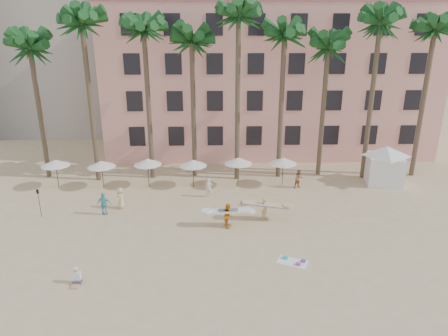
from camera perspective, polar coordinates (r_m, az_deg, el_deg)
ground at (r=24.80m, az=-3.37°, el=-13.43°), size 120.00×120.00×0.00m
pink_hotel at (r=47.59m, az=6.08°, el=12.61°), size 35.00×14.00×16.00m
palm_row at (r=35.89m, az=-2.18°, el=18.54°), size 44.40×5.40×16.30m
umbrella_row at (r=35.37m, az=-7.69°, el=0.84°), size 22.50×2.70×2.73m
cabana at (r=38.92m, az=22.01°, el=0.88°), size 5.26×5.26×3.50m
beach_towel at (r=25.22m, az=9.88°, el=-13.02°), size 2.05×1.66×0.14m
carrier_yellow at (r=29.60m, az=5.87°, el=-5.60°), size 3.43×1.10×1.76m
carrier_white at (r=28.49m, az=0.59°, el=-6.65°), size 3.13×0.92×1.75m
beachgoers at (r=32.70m, az=-4.88°, el=-3.36°), size 16.89×5.74×1.77m
paddle at (r=32.76m, az=-24.94°, el=-4.10°), size 0.18×0.04×2.23m
seated_man at (r=24.27m, az=-20.30°, el=-14.61°), size 0.42×0.74×0.96m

